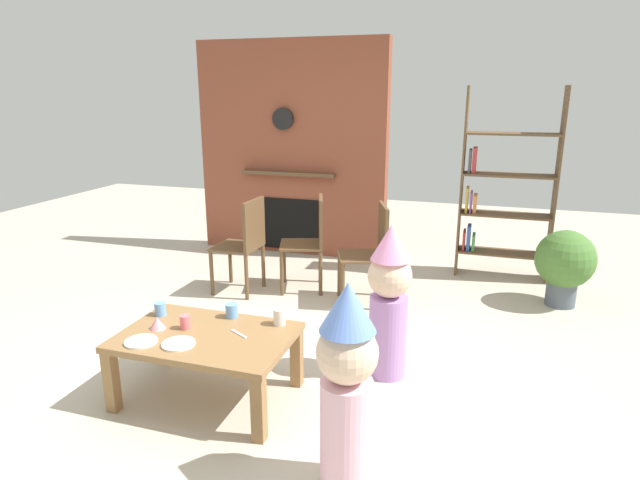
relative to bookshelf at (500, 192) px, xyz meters
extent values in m
plane|color=#BCB29E|center=(-1.41, -2.40, -0.87)|extent=(12.00, 12.00, 0.00)
cube|color=brown|center=(-2.29, 0.20, 0.33)|extent=(2.20, 0.18, 2.40)
cube|color=black|center=(-2.29, 0.10, -0.52)|extent=(0.70, 0.02, 0.60)
cube|color=brown|center=(-2.29, 0.06, 0.08)|extent=(1.10, 0.10, 0.04)
cylinder|color=black|center=(-2.34, 0.08, 0.68)|extent=(0.24, 0.04, 0.24)
cube|color=brown|center=(-0.37, 0.00, 0.08)|extent=(0.02, 0.28, 1.90)
cube|color=brown|center=(0.51, 0.00, 0.08)|extent=(0.02, 0.28, 1.90)
cube|color=brown|center=(0.07, 0.00, -0.62)|extent=(0.86, 0.28, 0.02)
cube|color=brown|center=(0.07, 0.00, -0.22)|extent=(0.86, 0.28, 0.02)
cube|color=brown|center=(0.07, 0.00, 0.18)|extent=(0.86, 0.28, 0.02)
cube|color=brown|center=(0.07, 0.00, 0.58)|extent=(0.86, 0.28, 0.02)
cube|color=#B23333|center=(-0.31, 0.00, -0.52)|extent=(0.02, 0.20, 0.19)
cube|color=#3359A5|center=(-0.27, 0.00, -0.49)|extent=(0.04, 0.20, 0.25)
cube|color=#3F8C4C|center=(-0.22, 0.00, -0.53)|extent=(0.03, 0.20, 0.16)
cube|color=gold|center=(-0.31, 0.00, -0.09)|extent=(0.02, 0.20, 0.25)
cube|color=#8C4C99|center=(-0.27, 0.00, -0.11)|extent=(0.02, 0.20, 0.20)
cube|color=#D87F3F|center=(-0.23, 0.00, -0.12)|extent=(0.03, 0.20, 0.18)
cube|color=#4C4C51|center=(-0.31, 0.00, 0.30)|extent=(0.02, 0.20, 0.23)
cube|color=#B23333|center=(-0.27, 0.00, 0.31)|extent=(0.04, 0.20, 0.25)
cube|color=olive|center=(-1.69, -2.93, -0.46)|extent=(1.04, 0.69, 0.04)
cube|color=olive|center=(-2.16, -3.23, -0.68)|extent=(0.07, 0.07, 0.39)
cube|color=olive|center=(-1.22, -3.23, -0.68)|extent=(0.07, 0.07, 0.39)
cube|color=olive|center=(-2.16, -2.63, -0.68)|extent=(0.07, 0.07, 0.39)
cube|color=olive|center=(-1.22, -2.63, -0.68)|extent=(0.07, 0.07, 0.39)
cylinder|color=#669EE0|center=(-1.65, -2.66, -0.40)|extent=(0.08, 0.08, 0.09)
cylinder|color=silver|center=(-1.31, -2.67, -0.39)|extent=(0.08, 0.08, 0.10)
cylinder|color=#669EE0|center=(-2.11, -2.77, -0.40)|extent=(0.07, 0.07, 0.09)
cylinder|color=#E5666B|center=(-1.85, -2.90, -0.40)|extent=(0.06, 0.06, 0.09)
cylinder|color=white|center=(-2.00, -3.14, -0.44)|extent=(0.19, 0.19, 0.01)
cylinder|color=white|center=(-1.77, -3.10, -0.44)|extent=(0.19, 0.19, 0.01)
cone|color=pink|center=(-2.01, -2.95, -0.40)|extent=(0.10, 0.10, 0.08)
cube|color=silver|center=(-1.50, -2.87, -0.44)|extent=(0.14, 0.09, 0.01)
cylinder|color=#EAB2C6|center=(-0.68, -3.41, -0.59)|extent=(0.25, 0.25, 0.56)
sphere|color=beige|center=(-0.68, -3.41, -0.17)|extent=(0.29, 0.29, 0.29)
cone|color=#668CE5|center=(-0.68, -3.41, 0.06)|extent=(0.26, 0.26, 0.23)
cylinder|color=#B27FCC|center=(-0.69, -2.32, -0.59)|extent=(0.25, 0.25, 0.56)
sphere|color=beige|center=(-0.69, -2.32, -0.17)|extent=(0.29, 0.29, 0.29)
cone|color=pink|center=(-0.69, -2.32, 0.05)|extent=(0.26, 0.26, 0.23)
cube|color=brown|center=(-2.33, -1.20, -0.43)|extent=(0.41, 0.41, 0.02)
cube|color=brown|center=(-2.14, -1.21, -0.20)|extent=(0.04, 0.40, 0.45)
cylinder|color=brown|center=(-2.50, -1.02, -0.66)|extent=(0.04, 0.04, 0.43)
cylinder|color=brown|center=(-2.51, -1.38, -0.66)|extent=(0.04, 0.04, 0.43)
cylinder|color=brown|center=(-2.14, -1.03, -0.66)|extent=(0.04, 0.04, 0.43)
cylinder|color=brown|center=(-2.15, -1.39, -0.66)|extent=(0.04, 0.04, 0.43)
cube|color=brown|center=(-1.77, -0.96, -0.43)|extent=(0.50, 0.50, 0.02)
cube|color=brown|center=(-1.59, -0.91, -0.20)|extent=(0.15, 0.39, 0.45)
cylinder|color=brown|center=(-1.99, -0.85, -0.66)|extent=(0.04, 0.04, 0.43)
cylinder|color=brown|center=(-1.88, -1.19, -0.66)|extent=(0.04, 0.04, 0.43)
cylinder|color=brown|center=(-1.65, -0.74, -0.66)|extent=(0.04, 0.04, 0.43)
cylinder|color=brown|center=(-1.54, -1.08, -0.66)|extent=(0.04, 0.04, 0.43)
cube|color=brown|center=(-1.14, -1.14, -0.43)|extent=(0.51, 0.51, 0.02)
cube|color=brown|center=(-0.97, -1.08, -0.20)|extent=(0.16, 0.39, 0.45)
cylinder|color=brown|center=(-1.37, -1.04, -0.66)|extent=(0.04, 0.04, 0.43)
cylinder|color=brown|center=(-1.25, -1.37, -0.66)|extent=(0.04, 0.04, 0.43)
cylinder|color=brown|center=(-1.03, -0.91, -0.66)|extent=(0.04, 0.04, 0.43)
cylinder|color=brown|center=(-0.91, -1.25, -0.66)|extent=(0.04, 0.04, 0.43)
cylinder|color=#4C5660|center=(0.57, -0.66, -0.77)|extent=(0.26, 0.26, 0.21)
sphere|color=#467430|center=(0.57, -0.66, -0.44)|extent=(0.51, 0.51, 0.51)
camera|label=1|loc=(-0.14, -5.53, 0.98)|focal=29.86mm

